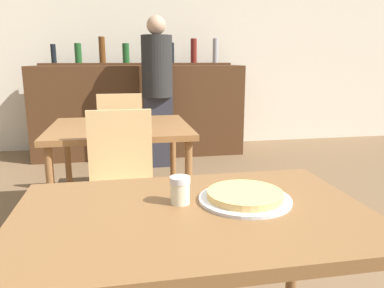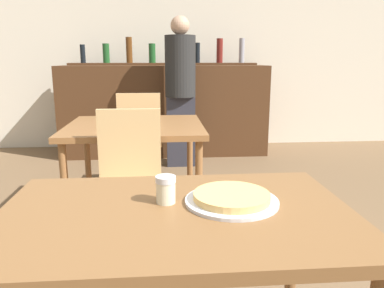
{
  "view_description": "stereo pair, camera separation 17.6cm",
  "coord_description": "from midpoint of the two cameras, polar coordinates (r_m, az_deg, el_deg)",
  "views": [
    {
      "loc": [
        -0.22,
        -1.14,
        1.22
      ],
      "look_at": [
        0.1,
        0.55,
        0.82
      ],
      "focal_mm": 35.0,
      "sensor_mm": 36.0,
      "label": 1
    },
    {
      "loc": [
        -0.04,
        -1.16,
        1.22
      ],
      "look_at": [
        0.1,
        0.55,
        0.82
      ],
      "focal_mm": 35.0,
      "sensor_mm": 36.0,
      "label": 2
    }
  ],
  "objects": [
    {
      "name": "wall_back",
      "position": [
        5.3,
        -9.51,
        14.7
      ],
      "size": [
        8.0,
        0.05,
        2.8
      ],
      "color": "silver",
      "rests_on": "ground_plane"
    },
    {
      "name": "pizza_tray",
      "position": [
        1.34,
        4.34,
        -8.07
      ],
      "size": [
        0.33,
        0.33,
        0.04
      ],
      "color": "silver",
      "rests_on": "dining_table_near"
    },
    {
      "name": "dining_table_far",
      "position": [
        2.81,
        -12.63,
        1.13
      ],
      "size": [
        1.0,
        0.9,
        0.74
      ],
      "color": "brown",
      "rests_on": "ground_plane"
    },
    {
      "name": "chair_far_side_back",
      "position": [
        3.44,
        -12.22,
        1.18
      ],
      "size": [
        0.4,
        0.4,
        0.92
      ],
      "rotation": [
        0.0,
        0.0,
        3.14
      ],
      "color": "tan",
      "rests_on": "ground_plane"
    },
    {
      "name": "person_standing",
      "position": [
        4.24,
        -6.5,
        8.59
      ],
      "size": [
        0.34,
        0.34,
        1.67
      ],
      "color": "#2D2D38",
      "rests_on": "ground_plane"
    },
    {
      "name": "dining_table_near",
      "position": [
        1.29,
        -3.79,
        -13.36
      ],
      "size": [
        1.18,
        0.76,
        0.72
      ],
      "color": "brown",
      "rests_on": "ground_plane"
    },
    {
      "name": "bar_back_shelf",
      "position": [
        4.94,
        -9.08,
        12.71
      ],
      "size": [
        2.39,
        0.24,
        0.35
      ],
      "color": "#4C2D19",
      "rests_on": "bar_counter"
    },
    {
      "name": "chair_far_side_front",
      "position": [
        2.25,
        -12.94,
        -5.12
      ],
      "size": [
        0.4,
        0.4,
        0.92
      ],
      "color": "tan",
      "rests_on": "ground_plane"
    },
    {
      "name": "cheese_shaker",
      "position": [
        1.31,
        -5.72,
        -7.05
      ],
      "size": [
        0.07,
        0.07,
        0.1
      ],
      "color": "beige",
      "rests_on": "dining_table_near"
    },
    {
      "name": "bar_counter",
      "position": [
        4.84,
        -9.0,
        5.0
      ],
      "size": [
        2.6,
        0.56,
        1.13
      ],
      "color": "#4C2D19",
      "rests_on": "ground_plane"
    }
  ]
}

